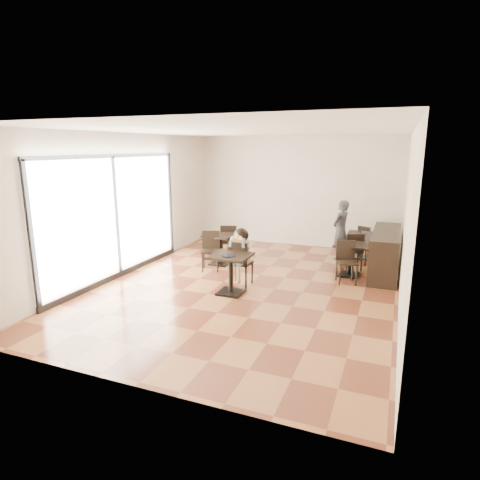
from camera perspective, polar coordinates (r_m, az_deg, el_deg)
The scene contains 23 objects.
floor at distance 8.63m, azimuth 1.20°, elevation -6.46°, with size 6.00×8.00×0.01m, color #935931.
ceiling at distance 8.14m, azimuth 1.31°, elevation 15.29°, with size 6.00×8.00×0.01m, color white.
wall_back at distance 12.03m, azimuth 7.98°, elevation 6.82°, with size 6.00×0.01×3.20m, color silver.
wall_front at distance 4.78m, azimuth -15.80°, elevation -3.05°, with size 6.00×0.01×3.20m, color silver.
wall_left at distance 9.69m, azimuth -15.68°, elevation 4.97°, with size 0.01×8.00×3.20m, color silver.
wall_right at distance 7.73m, azimuth 22.60°, elevation 2.49°, with size 0.01×8.00×3.20m, color silver.
storefront_window at distance 9.31m, azimuth -17.31°, elevation 3.30°, with size 0.04×4.50×2.60m, color white.
child_table at distance 8.05m, azimuth -1.32°, elevation -4.88°, with size 0.77×0.77×0.81m, color black, non-canonical shape.
child_chair at distance 8.51m, azimuth 0.12°, elevation -3.29°, with size 0.44×0.44×0.98m, color black, non-canonical shape.
child at distance 8.47m, azimuth 0.13°, elevation -2.47°, with size 0.44×0.61×1.23m, color slate, non-canonical shape.
plate at distance 7.84m, azimuth -1.62°, elevation -2.21°, with size 0.27×0.27×0.02m, color black.
pizza_slice at distance 8.19m, azimuth -0.36°, elevation 0.22°, with size 0.28×0.22×0.07m, color #E1CB70, non-canonical shape.
adult_patron at distance 10.77m, azimuth 14.13°, elevation 1.40°, with size 0.57×0.37×1.56m, color #38373D.
cafe_table_mid at distance 9.49m, azimuth 15.34°, elevation -2.72°, with size 0.72×0.72×0.76m, color black, non-canonical shape.
cafe_table_left at distance 10.07m, azimuth -2.86°, elevation -1.31°, with size 0.73×0.73×0.77m, color black, non-canonical shape.
cafe_table_back at distance 11.11m, azimuth 16.66°, elevation -0.73°, with size 0.64×0.64×0.68m, color black, non-canonical shape.
chair_mid_a at distance 10.00m, azimuth 15.74°, elevation -1.49°, with size 0.41×0.41×0.91m, color black, non-canonical shape.
chair_mid_b at distance 8.94m, azimuth 14.96°, elevation -3.15°, with size 0.41×0.41×0.91m, color black, non-canonical shape.
chair_left_a at distance 10.54m, azimuth -1.62°, elevation -0.21°, with size 0.42×0.42×0.93m, color black, non-canonical shape.
chair_left_b at distance 9.57m, azimuth -4.23°, elevation -1.62°, with size 0.42×0.42×0.93m, color black, non-canonical shape.
chair_back_a at distance 11.42m, azimuth 17.54°, elevation -0.06°, with size 0.37×0.37×0.82m, color black, non-canonical shape.
chair_back_b at distance 10.55m, azimuth 17.15°, elevation -1.09°, with size 0.37×0.37×0.82m, color black, non-canonical shape.
service_counter at distance 9.91m, azimuth 19.95°, elevation -1.65°, with size 0.60×2.40×1.00m, color black.
Camera 1 is at (2.84, -7.62, 2.89)m, focal length 30.00 mm.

